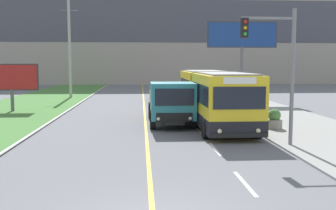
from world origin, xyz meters
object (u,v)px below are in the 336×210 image
(planter_round_near, at_px, (274,120))
(city_bus, at_px, (213,97))
(utility_pole_far, at_px, (70,48))
(traffic_light_mast, at_px, (277,59))
(billboard_small, at_px, (11,78))
(planter_round_third, at_px, (235,103))
(dump_truck, at_px, (171,104))
(car_distant, at_px, (162,94))
(planter_round_second, at_px, (253,109))
(billboard_large, at_px, (242,38))

(planter_round_near, bearing_deg, city_bus, 134.52)
(utility_pole_far, height_order, traffic_light_mast, utility_pole_far)
(billboard_small, distance_m, planter_round_near, 18.75)
(planter_round_third, bearing_deg, city_bus, -115.37)
(city_bus, relative_size, dump_truck, 1.79)
(planter_round_third, bearing_deg, billboard_small, 177.63)
(car_distant, bearing_deg, utility_pole_far, 152.26)
(dump_truck, relative_size, planter_round_third, 6.34)
(planter_round_second, bearing_deg, planter_round_third, 91.57)
(city_bus, height_order, planter_round_near, city_bus)
(dump_truck, height_order, planter_round_near, dump_truck)
(car_distant, height_order, billboard_large, billboard_large)
(traffic_light_mast, distance_m, planter_round_near, 5.25)
(car_distant, distance_m, billboard_small, 13.32)
(dump_truck, height_order, billboard_small, billboard_small)
(dump_truck, height_order, planter_round_third, dump_truck)
(dump_truck, relative_size, utility_pole_far, 0.70)
(utility_pole_far, xyz_separation_m, traffic_light_mast, (12.78, -24.90, -1.39))
(dump_truck, xyz_separation_m, planter_round_near, (5.27, -1.88, -0.70))
(car_distant, height_order, planter_round_second, car_distant)
(billboard_small, bearing_deg, city_bus, -25.23)
(planter_round_second, distance_m, planter_round_third, 4.24)
(utility_pole_far, bearing_deg, planter_round_near, -55.91)
(car_distant, bearing_deg, billboard_small, -148.31)
(dump_truck, distance_m, planter_round_near, 5.63)
(city_bus, bearing_deg, planter_round_near, -45.48)
(planter_round_near, relative_size, planter_round_second, 0.89)
(dump_truck, distance_m, planter_round_second, 5.88)
(car_distant, relative_size, utility_pole_far, 0.43)
(billboard_large, xyz_separation_m, planter_round_near, (-2.04, -14.80, -5.17))
(traffic_light_mast, height_order, planter_round_third, traffic_light_mast)
(dump_truck, bearing_deg, traffic_light_mast, -56.41)
(planter_round_near, bearing_deg, billboard_large, 82.16)
(planter_round_third, bearing_deg, dump_truck, -128.39)
(billboard_small, bearing_deg, billboard_large, 17.16)
(city_bus, relative_size, planter_round_near, 12.12)
(city_bus, bearing_deg, dump_truck, -160.32)
(billboard_large, distance_m, planter_round_third, 8.41)
(dump_truck, bearing_deg, billboard_large, 60.53)
(traffic_light_mast, relative_size, planter_round_second, 4.94)
(billboard_large, height_order, planter_round_near, billboard_large)
(billboard_large, bearing_deg, utility_pole_far, 159.39)
(utility_pole_far, xyz_separation_m, billboard_small, (-2.12, -11.73, -2.62))
(billboard_large, distance_m, planter_round_near, 15.81)
(car_distant, height_order, billboard_small, billboard_small)
(traffic_light_mast, bearing_deg, billboard_small, 138.54)
(car_distant, relative_size, billboard_small, 1.13)
(billboard_large, height_order, billboard_small, billboard_large)
(car_distant, bearing_deg, city_bus, -80.26)
(city_bus, relative_size, car_distant, 2.91)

